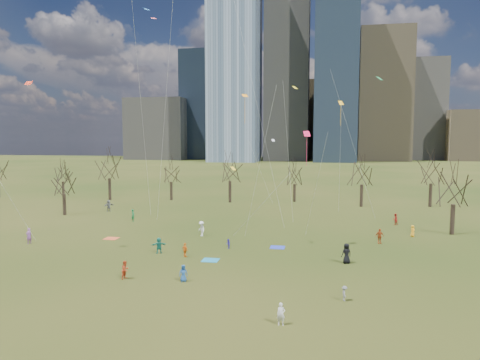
% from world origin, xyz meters
% --- Properties ---
extents(ground, '(500.00, 500.00, 0.00)m').
position_xyz_m(ground, '(0.00, 0.00, 0.00)').
color(ground, black).
rests_on(ground, ground).
extents(downtown_skyline, '(212.50, 78.00, 118.00)m').
position_xyz_m(downtown_skyline, '(-2.43, 210.64, 39.01)').
color(downtown_skyline, slate).
rests_on(downtown_skyline, ground).
extents(bare_tree_row, '(113.04, 29.80, 9.50)m').
position_xyz_m(bare_tree_row, '(-0.09, 37.22, 6.12)').
color(bare_tree_row, black).
rests_on(bare_tree_row, ground).
extents(blanket_teal, '(1.60, 1.50, 0.03)m').
position_xyz_m(blanket_teal, '(-1.05, 1.36, 0.01)').
color(blanket_teal, teal).
rests_on(blanket_teal, ground).
extents(blanket_navy, '(1.60, 1.50, 0.03)m').
position_xyz_m(blanket_navy, '(5.01, 7.57, 0.01)').
color(blanket_navy, '#2638B4').
rests_on(blanket_navy, ground).
extents(blanket_crimson, '(1.60, 1.50, 0.03)m').
position_xyz_m(blanket_crimson, '(-15.10, 8.26, 0.01)').
color(blanket_crimson, '#D15129').
rests_on(blanket_crimson, ground).
extents(person_0, '(0.82, 0.67, 1.44)m').
position_xyz_m(person_0, '(-1.72, -5.20, 0.72)').
color(person_0, '#215092').
rests_on(person_0, ground).
extents(person_1, '(0.60, 0.46, 1.46)m').
position_xyz_m(person_1, '(7.05, -12.18, 0.73)').
color(person_1, silver).
rests_on(person_1, ground).
extents(person_2, '(0.75, 0.88, 1.58)m').
position_xyz_m(person_2, '(-6.83, -5.40, 0.79)').
color(person_2, '#BB3A1A').
rests_on(person_2, ground).
extents(person_3, '(0.46, 0.75, 1.13)m').
position_xyz_m(person_3, '(11.33, -7.21, 0.56)').
color(person_3, slate).
rests_on(person_3, ground).
extents(person_4, '(0.90, 0.79, 1.46)m').
position_xyz_m(person_4, '(-3.87, 2.07, 0.73)').
color(person_4, orange).
rests_on(person_4, ground).
extents(person_5, '(1.63, 1.10, 1.69)m').
position_xyz_m(person_5, '(-7.00, 2.94, 0.84)').
color(person_5, '#197468').
rests_on(person_5, ground).
extents(person_6, '(1.13, 0.97, 1.96)m').
position_xyz_m(person_6, '(12.10, 2.69, 0.98)').
color(person_6, black).
rests_on(person_6, ground).
extents(person_7, '(0.60, 0.76, 1.82)m').
position_xyz_m(person_7, '(-23.17, 4.25, 0.91)').
color(person_7, '#8E4F9E').
rests_on(person_7, ground).
extents(person_8, '(0.53, 0.61, 1.07)m').
position_xyz_m(person_8, '(-0.25, 6.09, 0.54)').
color(person_8, '#3126A7').
rests_on(person_8, ground).
extents(person_9, '(1.32, 1.35, 1.86)m').
position_xyz_m(person_9, '(-4.75, 11.51, 0.93)').
color(person_9, white).
rests_on(person_9, ground).
extents(person_10, '(1.09, 0.73, 1.73)m').
position_xyz_m(person_10, '(16.35, 11.45, 0.86)').
color(person_10, '#A93D18').
rests_on(person_10, ground).
extents(person_11, '(1.46, 1.79, 1.92)m').
position_xyz_m(person_11, '(-24.75, 26.39, 0.96)').
color(person_11, slate).
rests_on(person_11, ground).
extents(person_12, '(0.64, 0.80, 1.44)m').
position_xyz_m(person_12, '(20.84, 15.75, 0.72)').
color(person_12, '#FDA91C').
rests_on(person_12, ground).
extents(person_13, '(0.68, 0.77, 1.78)m').
position_xyz_m(person_13, '(-17.08, 18.91, 0.89)').
color(person_13, '#1B7A41').
rests_on(person_13, ground).
extents(person_14, '(0.99, 0.94, 1.61)m').
position_xyz_m(person_14, '(20.02, 22.98, 0.81)').
color(person_14, '#B21E19').
rests_on(person_14, ground).
extents(kites_airborne, '(60.33, 39.71, 29.83)m').
position_xyz_m(kites_airborne, '(8.32, 10.47, 14.02)').
color(kites_airborne, orange).
rests_on(kites_airborne, ground).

